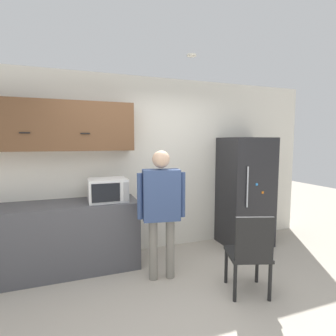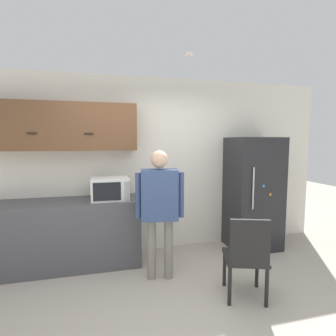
{
  "view_description": "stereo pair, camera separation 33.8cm",
  "coord_description": "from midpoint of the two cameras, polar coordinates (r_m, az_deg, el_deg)",
  "views": [
    {
      "loc": [
        -0.99,
        -2.23,
        1.72
      ],
      "look_at": [
        0.15,
        0.94,
        1.38
      ],
      "focal_mm": 28.0,
      "sensor_mm": 36.0,
      "label": 1
    },
    {
      "loc": [
        -0.67,
        -2.33,
        1.72
      ],
      "look_at": [
        0.15,
        0.94,
        1.38
      ],
      "focal_mm": 28.0,
      "sensor_mm": 36.0,
      "label": 2
    }
  ],
  "objects": [
    {
      "name": "ground_plane",
      "position": [
        2.97,
        5.54,
        -29.57
      ],
      "size": [
        16.0,
        16.0,
        0.0
      ],
      "primitive_type": "plane",
      "color": "#B2A899"
    },
    {
      "name": "refrigerator",
      "position": [
        4.51,
        20.1,
        -5.15
      ],
      "size": [
        0.77,
        0.67,
        1.78
      ],
      "color": "#232326",
      "rests_on": "ground_plane"
    },
    {
      "name": "chair",
      "position": [
        3.11,
        19.93,
        -17.32
      ],
      "size": [
        0.55,
        0.55,
        0.93
      ],
      "rotation": [
        0.0,
        0.0,
        2.83
      ],
      "color": "black",
      "rests_on": "ground_plane"
    },
    {
      "name": "microwave",
      "position": [
        3.68,
        -9.93,
        -4.48
      ],
      "size": [
        0.51,
        0.42,
        0.31
      ],
      "color": "white",
      "rests_on": "counter"
    },
    {
      "name": "ceiling_light",
      "position": [
        3.18,
        7.84,
        23.32
      ],
      "size": [
        0.11,
        0.11,
        0.01
      ],
      "color": "white"
    },
    {
      "name": "back_wall",
      "position": [
        4.12,
        -2.4,
        0.63
      ],
      "size": [
        6.0,
        0.06,
        2.7
      ],
      "color": "silver",
      "rests_on": "ground_plane"
    },
    {
      "name": "person",
      "position": [
        3.24,
        1.22,
        -7.38
      ],
      "size": [
        0.59,
        0.29,
        1.61
      ],
      "rotation": [
        0.0,
        0.0,
        -0.16
      ],
      "color": "gray",
      "rests_on": "ground_plane"
    },
    {
      "name": "upper_cabinets",
      "position": [
        3.85,
        -19.69,
        8.48
      ],
      "size": [
        2.01,
        0.33,
        0.66
      ],
      "color": "brown"
    },
    {
      "name": "counter",
      "position": [
        3.89,
        -19.18,
        -13.45
      ],
      "size": [
        2.01,
        0.64,
        0.91
      ],
      "color": "#4C4C51",
      "rests_on": "ground_plane"
    }
  ]
}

